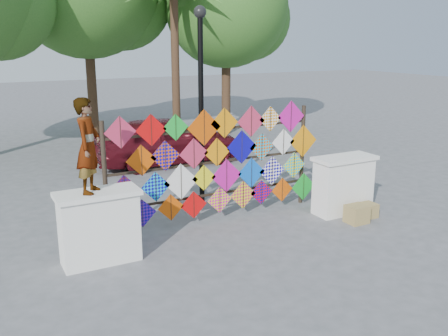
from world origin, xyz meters
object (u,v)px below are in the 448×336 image
(vendor_woman, at_px, (88,146))
(kite_rack, at_px, (220,162))
(sedan, at_px, (167,140))
(lamppost, at_px, (201,87))

(vendor_woman, bearing_deg, kite_rack, -39.44)
(kite_rack, height_order, sedan, kite_rack)
(vendor_woman, xyz_separation_m, sedan, (3.74, 5.98, -1.32))
(kite_rack, xyz_separation_m, sedan, (0.82, 5.05, -0.49))
(kite_rack, xyz_separation_m, vendor_woman, (-2.92, -0.93, 0.82))
(vendor_woman, height_order, lamppost, lamppost)
(lamppost, bearing_deg, vendor_woman, -144.59)
(vendor_woman, bearing_deg, sedan, 0.87)
(sedan, xyz_separation_m, lamppost, (-0.64, -3.78, 1.94))
(vendor_woman, distance_m, lamppost, 3.85)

